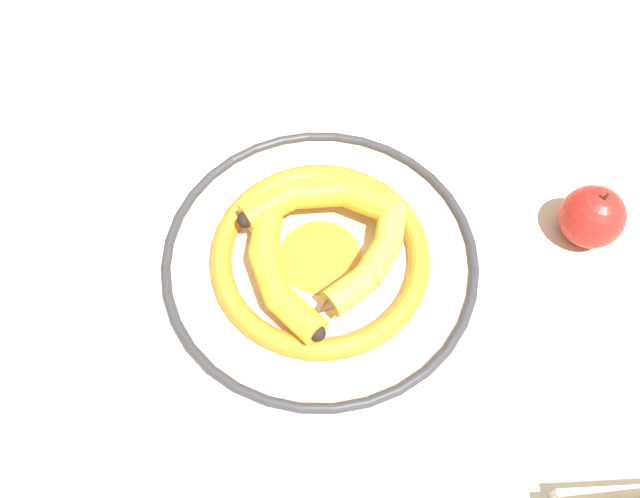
# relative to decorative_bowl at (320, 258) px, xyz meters

# --- Properties ---
(ground_plane) EXTENTS (2.80, 2.80, 0.00)m
(ground_plane) POSITION_rel_decorative_bowl_xyz_m (0.03, -0.03, -0.01)
(ground_plane) COLOR beige
(decorative_bowl) EXTENTS (0.37, 0.37, 0.03)m
(decorative_bowl) POSITION_rel_decorative_bowl_xyz_m (0.00, 0.00, 0.00)
(decorative_bowl) COLOR beige
(decorative_bowl) RESTS_ON ground_plane
(banana_a) EXTENTS (0.19, 0.06, 0.03)m
(banana_a) POSITION_rel_decorative_bowl_xyz_m (-0.02, 0.06, 0.03)
(banana_a) COLOR gold
(banana_a) RESTS_ON decorative_bowl
(banana_b) EXTENTS (0.12, 0.14, 0.03)m
(banana_b) POSITION_rel_decorative_bowl_xyz_m (-0.04, -0.05, 0.03)
(banana_b) COLOR gold
(banana_b) RESTS_ON decorative_bowl
(banana_c) EXTENTS (0.09, 0.20, 0.04)m
(banana_c) POSITION_rel_decorative_bowl_xyz_m (0.06, -0.02, 0.04)
(banana_c) COLOR gold
(banana_c) RESTS_ON decorative_bowl
(apple) EXTENTS (0.07, 0.07, 0.09)m
(apple) POSITION_rel_decorative_bowl_xyz_m (-0.05, -0.32, 0.02)
(apple) COLOR red
(apple) RESTS_ON ground_plane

